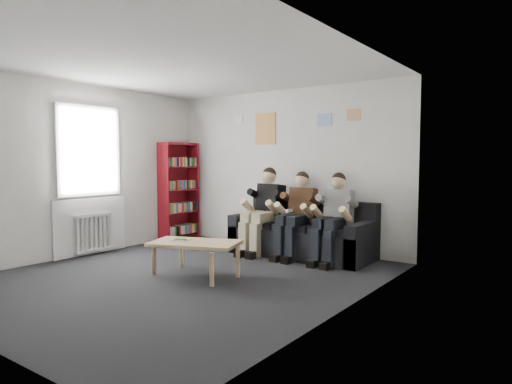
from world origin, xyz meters
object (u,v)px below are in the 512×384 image
(person_middle, at_px, (296,215))
(sofa, at_px, (302,236))
(bookshelf, at_px, (179,191))
(person_left, at_px, (263,211))
(coffee_table, at_px, (195,246))
(person_right, at_px, (333,218))

(person_middle, bearing_deg, sofa, 81.71)
(sofa, relative_size, bookshelf, 1.22)
(sofa, distance_m, person_left, 0.76)
(bookshelf, relative_size, person_left, 1.32)
(sofa, relative_size, person_middle, 1.68)
(bookshelf, relative_size, person_middle, 1.38)
(person_middle, bearing_deg, person_left, 171.98)
(coffee_table, height_order, person_right, person_right)
(sofa, height_order, person_right, person_right)
(person_right, bearing_deg, coffee_table, -125.72)
(sofa, distance_m, person_right, 0.74)
(person_right, bearing_deg, bookshelf, 174.44)
(person_middle, bearing_deg, coffee_table, -114.30)
(person_middle, relative_size, person_right, 1.01)
(bookshelf, height_order, coffee_table, bookshelf)
(bookshelf, bearing_deg, person_right, -5.90)
(sofa, xyz_separation_m, coffee_table, (-0.49, -1.92, 0.09))
(coffee_table, bearing_deg, person_right, 57.04)
(bookshelf, bearing_deg, sofa, -2.25)
(sofa, height_order, bookshelf, bookshelf)
(sofa, relative_size, person_right, 1.69)
(bookshelf, distance_m, person_left, 2.08)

